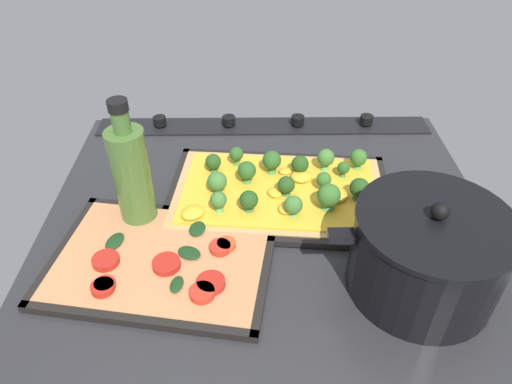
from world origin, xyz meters
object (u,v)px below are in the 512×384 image
Objects in this scene: broccoli_pizza at (282,188)px; baking_tray_back at (162,261)px; baking_tray_front at (279,196)px; veggie_pizza_back at (162,260)px; cooking_pot at (427,253)px; oil_bottle at (132,176)px.

baking_tray_back is at bearing 39.22° from broccoli_pizza.
broccoli_pizza is 24.66cm from baking_tray_back.
veggie_pizza_back reaches higher than baking_tray_front.
oil_bottle is (42.53, -14.40, 2.85)cm from cooking_pot.
broccoli_pizza is (-0.48, -0.02, 1.78)cm from baking_tray_front.
oil_bottle reaches higher than cooking_pot.
baking_tray_back is (18.58, 15.53, 0.01)cm from baking_tray_front.
baking_tray_front is at bearing -166.17° from oil_bottle.
cooking_pot reaches higher than veggie_pizza_back.
broccoli_pizza is 24.71cm from veggie_pizza_back.
veggie_pizza_back is (-0.24, 0.43, 0.74)cm from baking_tray_back.
cooking_pot is at bearing 173.54° from veggie_pizza_back.
oil_bottle reaches higher than broccoli_pizza.
broccoli_pizza reaches higher than baking_tray_front.
cooking_pot is (-18.52, 20.21, 4.34)cm from broccoli_pizza.
baking_tray_front is 24.22cm from baking_tray_back.
broccoli_pizza reaches higher than veggie_pizza_back.
oil_bottle is at bearing -63.08° from baking_tray_back.
baking_tray_front is 25.84cm from oil_bottle.
broccoli_pizza is at bearing -140.78° from baking_tray_back.
oil_bottle is (24.01, 5.81, 7.19)cm from broccoli_pizza.
veggie_pizza_back reaches higher than baking_tray_back.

